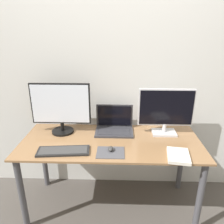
{
  "coord_description": "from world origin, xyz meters",
  "views": [
    {
      "loc": [
        0.07,
        -1.41,
        1.68
      ],
      "look_at": [
        0.01,
        0.43,
        0.99
      ],
      "focal_mm": 35.0,
      "sensor_mm": 36.0,
      "label": 1
    }
  ],
  "objects_px": {
    "book": "(178,156)",
    "keyboard": "(63,151)",
    "monitor_left": "(61,107)",
    "mouse": "(111,149)",
    "laptop": "(114,125)",
    "monitor_right": "(166,111)"
  },
  "relations": [
    {
      "from": "keyboard",
      "to": "mouse",
      "type": "distance_m",
      "value": 0.39
    },
    {
      "from": "monitor_right",
      "to": "monitor_left",
      "type": "bearing_deg",
      "value": -180.0
    },
    {
      "from": "laptop",
      "to": "monitor_left",
      "type": "bearing_deg",
      "value": -174.66
    },
    {
      "from": "book",
      "to": "keyboard",
      "type": "bearing_deg",
      "value": 176.92
    },
    {
      "from": "mouse",
      "to": "monitor_left",
      "type": "bearing_deg",
      "value": 144.39
    },
    {
      "from": "monitor_left",
      "to": "book",
      "type": "bearing_deg",
      "value": -22.34
    },
    {
      "from": "monitor_left",
      "to": "laptop",
      "type": "xyz_separation_m",
      "value": [
        0.5,
        0.05,
        -0.2
      ]
    },
    {
      "from": "mouse",
      "to": "book",
      "type": "bearing_deg",
      "value": -7.74
    },
    {
      "from": "monitor_left",
      "to": "laptop",
      "type": "bearing_deg",
      "value": 5.34
    },
    {
      "from": "laptop",
      "to": "mouse",
      "type": "xyz_separation_m",
      "value": [
        -0.02,
        -0.39,
        -0.04
      ]
    },
    {
      "from": "keyboard",
      "to": "book",
      "type": "bearing_deg",
      "value": -3.08
    },
    {
      "from": "monitor_right",
      "to": "mouse",
      "type": "bearing_deg",
      "value": -145.38
    },
    {
      "from": "keyboard",
      "to": "book",
      "type": "relative_size",
      "value": 1.76
    },
    {
      "from": "book",
      "to": "monitor_right",
      "type": "bearing_deg",
      "value": 94.75
    },
    {
      "from": "laptop",
      "to": "keyboard",
      "type": "bearing_deg",
      "value": -134.46
    },
    {
      "from": "monitor_right",
      "to": "keyboard",
      "type": "relative_size",
      "value": 1.18
    },
    {
      "from": "monitor_right",
      "to": "mouse",
      "type": "height_order",
      "value": "monitor_right"
    },
    {
      "from": "monitor_left",
      "to": "keyboard",
      "type": "bearing_deg",
      "value": -75.58
    },
    {
      "from": "monitor_right",
      "to": "laptop",
      "type": "bearing_deg",
      "value": 174.41
    },
    {
      "from": "monitor_left",
      "to": "mouse",
      "type": "relative_size",
      "value": 8.09
    },
    {
      "from": "laptop",
      "to": "keyboard",
      "type": "height_order",
      "value": "laptop"
    },
    {
      "from": "laptop",
      "to": "book",
      "type": "xyz_separation_m",
      "value": [
        0.52,
        -0.47,
        -0.05
      ]
    }
  ]
}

